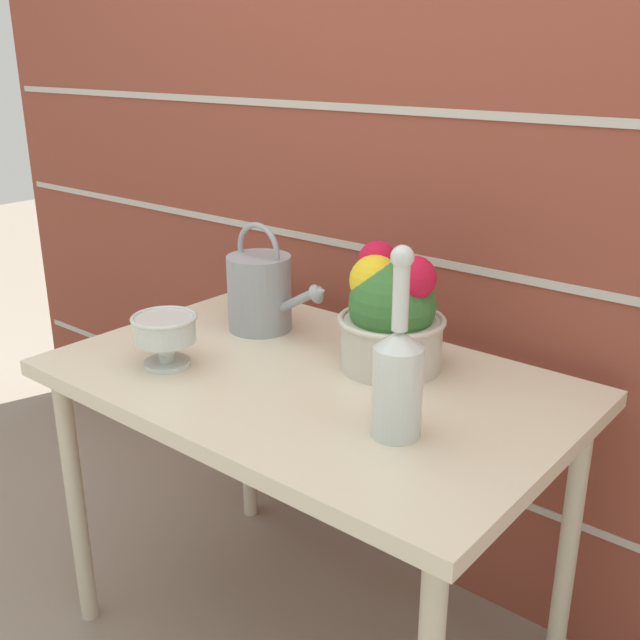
% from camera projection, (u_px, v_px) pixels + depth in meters
% --- Properties ---
extents(ground_plane, '(12.00, 12.00, 0.00)m').
position_uv_depth(ground_plane, '(311.00, 640.00, 1.91)').
color(ground_plane, gray).
extents(brick_wall, '(3.60, 0.08, 2.20)m').
position_uv_depth(brick_wall, '(428.00, 185.00, 1.87)').
color(brick_wall, brown).
rests_on(brick_wall, ground_plane).
extents(patio_table, '(1.15, 0.73, 0.74)m').
position_uv_depth(patio_table, '(310.00, 406.00, 1.68)').
color(patio_table, beige).
rests_on(patio_table, ground_plane).
extents(watering_can, '(0.31, 0.16, 0.28)m').
position_uv_depth(watering_can, '(261.00, 291.00, 1.90)').
color(watering_can, '#93999E').
rests_on(watering_can, patio_table).
extents(crystal_pedestal_bowl, '(0.15, 0.15, 0.12)m').
position_uv_depth(crystal_pedestal_bowl, '(165.00, 333.00, 1.68)').
color(crystal_pedestal_bowl, silver).
rests_on(crystal_pedestal_bowl, patio_table).
extents(flower_planter, '(0.24, 0.24, 0.28)m').
position_uv_depth(flower_planter, '(391.00, 314.00, 1.66)').
color(flower_planter, beige).
rests_on(flower_planter, patio_table).
extents(glass_decanter, '(0.09, 0.09, 0.36)m').
position_uv_depth(glass_decanter, '(398.00, 375.00, 1.36)').
color(glass_decanter, silver).
rests_on(glass_decanter, patio_table).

